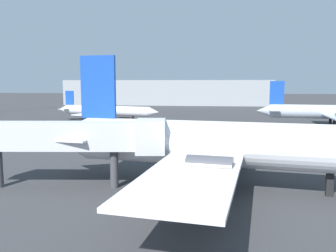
% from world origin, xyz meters
% --- Properties ---
extents(airplane_at_gate, '(33.89, 31.28, 11.30)m').
position_xyz_m(airplane_at_gate, '(5.20, 20.17, 3.73)').
color(airplane_at_gate, white).
rests_on(airplane_at_gate, ground_plane).
extents(airplane_far_left, '(26.11, 19.08, 7.07)m').
position_xyz_m(airplane_far_left, '(-19.83, 68.96, 2.56)').
color(airplane_far_left, white).
rests_on(airplane_far_left, ground_plane).
extents(jet_bridge, '(16.44, 3.91, 5.82)m').
position_xyz_m(jet_bridge, '(-6.78, 18.82, 4.31)').
color(jet_bridge, silver).
rests_on(jet_bridge, ground_plane).
extents(terminal_building, '(84.71, 21.11, 10.15)m').
position_xyz_m(terminal_building, '(-13.28, 138.58, 5.08)').
color(terminal_building, '#999EA3').
rests_on(terminal_building, ground_plane).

